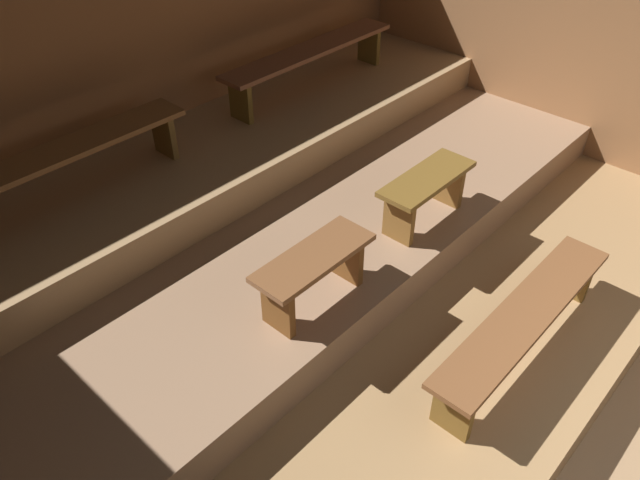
{
  "coord_description": "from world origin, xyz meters",
  "views": [
    {
      "loc": [
        -2.7,
        0.96,
        3.37
      ],
      "look_at": [
        -0.15,
        3.29,
        0.65
      ],
      "focal_mm": 34.65,
      "sensor_mm": 36.0,
      "label": 1
    }
  ],
  "objects_px": {
    "bench_middle_left": "(314,269)",
    "bench_upper_left": "(56,161)",
    "bench_middle_right": "(426,189)",
    "bench_upper_right": "(310,56)",
    "bench_lower_center": "(524,320)"
  },
  "relations": [
    {
      "from": "bench_middle_left",
      "to": "bench_upper_left",
      "type": "height_order",
      "value": "bench_upper_left"
    },
    {
      "from": "bench_middle_left",
      "to": "bench_upper_left",
      "type": "xyz_separation_m",
      "value": [
        -0.65,
        1.77,
        0.34
      ]
    },
    {
      "from": "bench_upper_left",
      "to": "bench_upper_right",
      "type": "relative_size",
      "value": 1.0
    },
    {
      "from": "bench_lower_center",
      "to": "bench_middle_left",
      "type": "relative_size",
      "value": 2.13
    },
    {
      "from": "bench_upper_right",
      "to": "bench_middle_left",
      "type": "bearing_deg",
      "value": -136.34
    },
    {
      "from": "bench_middle_right",
      "to": "bench_upper_right",
      "type": "relative_size",
      "value": 0.43
    },
    {
      "from": "bench_upper_right",
      "to": "bench_lower_center",
      "type": "bearing_deg",
      "value": -111.15
    },
    {
      "from": "bench_lower_center",
      "to": "bench_upper_right",
      "type": "bearing_deg",
      "value": 68.85
    },
    {
      "from": "bench_middle_left",
      "to": "bench_upper_left",
      "type": "relative_size",
      "value": 0.43
    },
    {
      "from": "bench_middle_right",
      "to": "bench_upper_left",
      "type": "height_order",
      "value": "bench_upper_left"
    },
    {
      "from": "bench_middle_left",
      "to": "bench_lower_center",
      "type": "bearing_deg",
      "value": -55.37
    },
    {
      "from": "bench_lower_center",
      "to": "bench_middle_left",
      "type": "bearing_deg",
      "value": 124.63
    },
    {
      "from": "bench_middle_left",
      "to": "bench_upper_right",
      "type": "relative_size",
      "value": 0.43
    },
    {
      "from": "bench_middle_left",
      "to": "bench_middle_right",
      "type": "relative_size",
      "value": 1.0
    },
    {
      "from": "bench_middle_right",
      "to": "bench_upper_left",
      "type": "distance_m",
      "value": 2.58
    }
  ]
}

